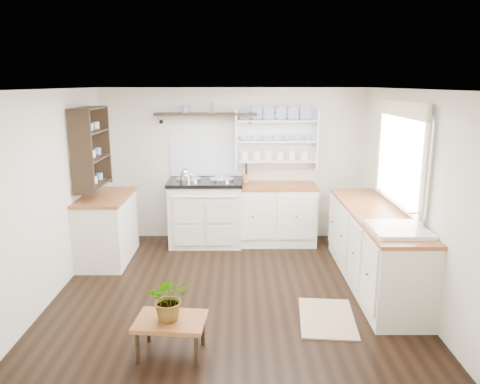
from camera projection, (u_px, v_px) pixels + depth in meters
name	position (u px, v px, depth m)	size (l,w,h in m)	color
floor	(232.00, 287.00, 5.56)	(4.00, 3.80, 0.01)	black
wall_back	(233.00, 164.00, 7.15)	(4.00, 0.02, 2.30)	beige
wall_right	(407.00, 193.00, 5.31)	(0.02, 3.80, 2.30)	beige
wall_left	(55.00, 193.00, 5.29)	(0.02, 3.80, 2.30)	beige
ceiling	(231.00, 89.00, 5.04)	(4.00, 3.80, 0.01)	white
window	(401.00, 154.00, 5.36)	(0.08, 1.55, 1.22)	white
aga_cooker	(206.00, 212.00, 6.98)	(1.09, 0.75, 1.00)	beige
back_cabinets	(273.00, 213.00, 7.02)	(1.27, 0.63, 0.90)	#F0E6CF
right_cabinets	(374.00, 247.00, 5.56)	(0.62, 2.43, 0.90)	#F0E6CF
belfast_sink	(398.00, 241.00, 4.75)	(0.55, 0.60, 0.45)	white
left_cabinets	(107.00, 227.00, 6.33)	(0.62, 1.13, 0.90)	#F0E6CF
plate_rack	(276.00, 138.00, 7.02)	(1.20, 0.22, 0.90)	white
high_shelf	(206.00, 115.00, 6.86)	(1.50, 0.29, 0.16)	black
left_shelving	(91.00, 147.00, 6.08)	(0.28, 0.80, 1.05)	black
kettle	(185.00, 177.00, 6.73)	(0.19, 0.19, 0.23)	silver
utensil_crock	(246.00, 179.00, 6.98)	(0.11, 0.11, 0.12)	#A5773C
center_table	(171.00, 324.00, 4.13)	(0.65, 0.49, 0.33)	brown
potted_plant	(170.00, 298.00, 4.07)	(0.36, 0.32, 0.40)	#3F7233
floor_rug	(327.00, 318.00, 4.80)	(0.55, 0.85, 0.02)	#927855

